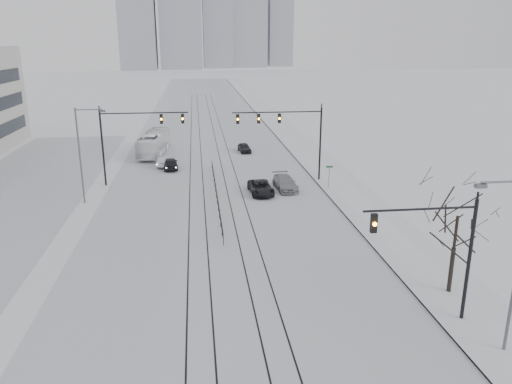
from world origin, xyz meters
The scene contains 19 objects.
road centered at (0.00, 60.00, 0.01)m, with size 22.00×260.00×0.02m, color silver.
sidewalk_east centered at (13.50, 60.00, 0.08)m, with size 5.00×260.00×0.16m, color white.
curb centered at (11.05, 60.00, 0.06)m, with size 0.10×260.00×0.12m, color gray.
parking_strip centered at (-20.00, 35.00, 0.01)m, with size 14.00×60.00×0.03m, color silver.
tram_rails centered at (0.00, 40.00, 0.02)m, with size 5.30×180.00×0.01m.
skyline centered at (5.02, 273.63, 30.65)m, with size 96.00×48.00×72.00m.
traffic_mast_near centered at (10.79, 6.00, 4.56)m, with size 6.10×0.37×7.00m.
traffic_mast_ne centered at (8.15, 34.99, 5.76)m, with size 9.60×0.37×8.00m.
traffic_mast_nw centered at (-8.52, 36.00, 5.57)m, with size 9.10×0.37×8.00m.
street_light_west centered at (-12.20, 30.00, 5.21)m, with size 2.73×0.25×9.00m.
bare_tree centered at (13.20, 9.00, 4.49)m, with size 4.40×4.40×6.10m.
median_fence centered at (0.00, 30.00, 0.53)m, with size 0.06×24.00×1.00m.
street_sign centered at (11.80, 32.00, 1.61)m, with size 0.70×0.06×2.40m.
sedan_sb_inner centered at (-4.91, 42.13, 0.70)m, with size 1.65×4.09×1.39m, color black.
sedan_sb_outer centered at (-5.64, 43.73, 0.64)m, with size 1.35×3.86×1.27m, color silver.
sedan_nb_front centered at (4.50, 30.82, 0.65)m, with size 2.16×4.69×1.30m, color black.
sedan_nb_right centered at (7.20, 32.06, 0.70)m, with size 1.95×4.81×1.40m, color gray.
sedan_nb_far centered at (4.79, 50.56, 0.61)m, with size 1.44×3.59×1.22m, color black.
box_truck centered at (-7.42, 50.54, 1.52)m, with size 2.55×10.89×3.03m, color white.
Camera 1 is at (-1.73, -16.68, 14.76)m, focal length 35.00 mm.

